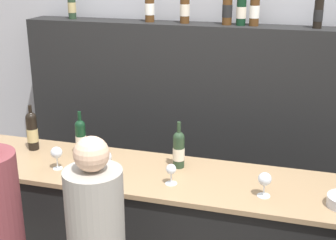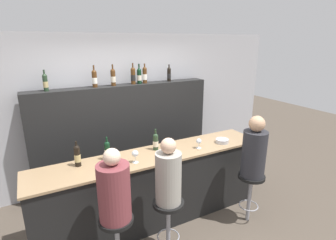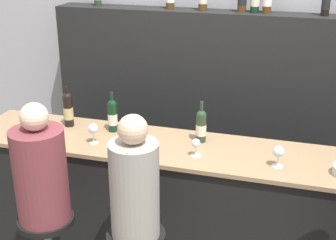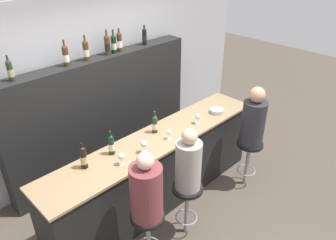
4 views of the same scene
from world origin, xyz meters
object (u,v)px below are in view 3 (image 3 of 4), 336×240
wine_bottle_counter_1 (113,115)px  wine_glass_3 (279,152)px  guest_seated_middle (134,185)px  wine_glass_1 (137,133)px  wine_bottle_backbar_6 (326,0)px  wine_bottle_counter_0 (68,109)px  guest_seated_left (40,171)px  wine_glass_0 (93,129)px  wine_bottle_counter_2 (201,126)px  bar_stool_left (48,238)px  wine_glass_2 (196,144)px

wine_bottle_counter_1 → wine_glass_3: size_ratio=2.14×
guest_seated_middle → wine_glass_1: bearing=108.3°
wine_bottle_backbar_6 → wine_bottle_counter_1: bearing=-144.3°
wine_bottle_counter_0 → wine_glass_3: wine_bottle_counter_0 is taller
wine_glass_3 → guest_seated_left: size_ratio=0.18×
wine_bottle_backbar_6 → wine_glass_0: wine_bottle_backbar_6 is taller
wine_bottle_counter_0 → wine_bottle_counter_1: size_ratio=1.04×
wine_glass_1 → wine_glass_3: wine_glass_1 is taller
wine_bottle_counter_2 → wine_glass_3: 0.61m
wine_bottle_backbar_6 → guest_seated_left: bearing=-131.5°
wine_glass_0 → wine_bottle_counter_0: bearing=142.7°
bar_stool_left → wine_bottle_counter_1: bearing=78.5°
wine_bottle_counter_0 → wine_glass_1: (0.64, -0.24, -0.02)m
wine_bottle_backbar_6 → wine_glass_2: (-0.76, -1.29, -0.80)m
wine_bottle_counter_1 → wine_glass_1: bearing=-40.9°
wine_glass_0 → wine_glass_3: (1.28, 0.00, -0.01)m
wine_glass_2 → wine_glass_3: (0.54, -0.00, 0.01)m
wine_glass_1 → wine_bottle_backbar_6: bearing=47.6°
wine_glass_2 → guest_seated_middle: size_ratio=0.16×
wine_bottle_counter_1 → wine_bottle_backbar_6: bearing=35.7°
wine_glass_3 → wine_bottle_counter_1: bearing=168.9°
wine_bottle_backbar_6 → guest_seated_middle: size_ratio=0.38×
wine_bottle_backbar_6 → wine_glass_3: 1.52m
wine_glass_2 → guest_seated_left: (-0.85, -0.54, -0.06)m
wine_bottle_counter_2 → wine_bottle_backbar_6: bearing=53.4°
wine_bottle_backbar_6 → wine_glass_2: size_ratio=2.35×
wine_glass_2 → wine_bottle_counter_1: bearing=160.9°
wine_bottle_counter_0 → wine_glass_1: wine_bottle_counter_0 is taller
wine_bottle_backbar_6 → guest_seated_middle: 2.25m
wine_bottle_counter_2 → wine_glass_2: (0.02, -0.24, -0.04)m
wine_bottle_counter_0 → wine_bottle_backbar_6: 2.23m
wine_bottle_counter_2 → wine_bottle_counter_0: bearing=180.0°
wine_bottle_counter_0 → wine_glass_2: wine_bottle_counter_0 is taller
wine_glass_3 → guest_seated_middle: guest_seated_middle is taller
wine_bottle_backbar_6 → bar_stool_left: wine_bottle_backbar_6 is taller
wine_bottle_counter_1 → wine_glass_0: 0.25m
wine_glass_0 → wine_glass_3: size_ratio=1.03×
wine_bottle_backbar_6 → wine_glass_2: 1.69m
wine_bottle_counter_1 → wine_bottle_backbar_6: 1.95m
wine_bottle_counter_1 → wine_glass_3: bearing=-11.1°
wine_bottle_counter_2 → bar_stool_left: (-0.84, -0.78, -0.58)m
wine_bottle_counter_2 → guest_seated_middle: size_ratio=0.39×
wine_bottle_backbar_6 → wine_glass_1: 1.91m
wine_glass_0 → guest_seated_middle: guest_seated_middle is taller
bar_stool_left → guest_seated_left: bearing=-153.4°
wine_glass_3 → wine_glass_1: bearing=180.0°
guest_seated_middle → wine_bottle_backbar_6: bearing=61.3°
wine_glass_1 → guest_seated_left: bearing=-129.2°
wine_bottle_counter_0 → wine_glass_2: size_ratio=2.55×
guest_seated_left → bar_stool_left: bearing=26.6°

